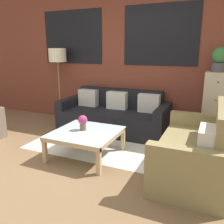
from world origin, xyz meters
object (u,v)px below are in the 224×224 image
potted_plant (221,59)px  flower_vase (83,122)px  couch_dark (114,116)px  coffee_table (86,135)px  floor_lamp (58,59)px  drawer_cabinet (215,107)px  settee_vintage (196,152)px

potted_plant → flower_vase: potted_plant is taller
couch_dark → coffee_table: 1.26m
floor_lamp → drawer_cabinet: (3.16, 0.07, -0.76)m
coffee_table → flower_vase: (-0.07, 0.04, 0.18)m
settee_vintage → floor_lamp: (-3.00, 1.34, 1.05)m
settee_vintage → potted_plant: 1.78m
coffee_table → couch_dark: bearing=94.0°
settee_vintage → potted_plant: size_ratio=3.86×
drawer_cabinet → flower_vase: size_ratio=5.24×
coffee_table → drawer_cabinet: drawer_cabinet is taller
potted_plant → drawer_cabinet: bearing=-90.0°
settee_vintage → flower_vase: bearing=-178.9°
settee_vintage → drawer_cabinet: drawer_cabinet is taller
floor_lamp → flower_vase: (1.39, -1.37, -0.84)m
coffee_table → floor_lamp: bearing=136.1°
couch_dark → settee_vintage: size_ratio=1.35×
settee_vintage → flower_vase: size_ratio=6.79×
couch_dark → potted_plant: size_ratio=5.22×
floor_lamp → coffee_table: bearing=-43.9°
flower_vase → floor_lamp: bearing=135.5°
potted_plant → couch_dark: bearing=-172.8°
drawer_cabinet → potted_plant: 0.80m
couch_dark → settee_vintage: (1.62, -1.18, 0.03)m
coffee_table → flower_vase: bearing=150.0°
couch_dark → floor_lamp: size_ratio=1.32×
couch_dark → flower_vase: bearing=-89.2°
couch_dark → potted_plant: potted_plant is taller
drawer_cabinet → potted_plant: bearing=90.0°
coffee_table → potted_plant: 2.49m
drawer_cabinet → coffee_table: bearing=-139.0°
coffee_table → floor_lamp: (-1.46, 1.41, 1.03)m
drawer_cabinet → couch_dark: bearing=-172.8°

